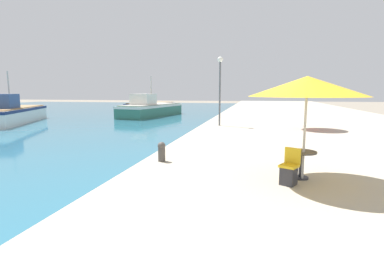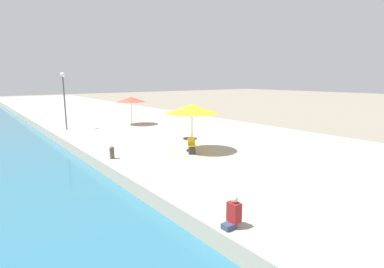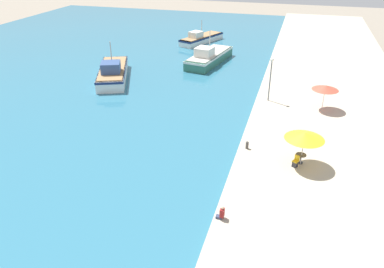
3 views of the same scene
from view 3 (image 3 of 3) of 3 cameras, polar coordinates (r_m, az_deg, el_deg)
water_basin at (r=57.88m, az=-18.21°, el=10.46°), size 56.00×90.00×0.04m
quay_promenade at (r=48.50m, az=20.44°, el=7.25°), size 16.00×90.00×0.64m
fishing_boat_near at (r=48.52m, az=-11.98°, el=9.23°), size 6.99×10.98×4.71m
fishing_boat_mid at (r=54.04m, az=2.60°, el=11.66°), size 4.88×10.75×4.62m
fishing_boat_far at (r=65.45m, az=1.39°, el=14.38°), size 5.85×9.55×3.71m
cafe_umbrella_pink at (r=28.49m, az=16.80°, el=-0.25°), size 2.93×2.93×2.69m
cafe_umbrella_white at (r=39.04m, az=19.67°, el=6.68°), size 2.58×2.58×2.49m
cafe_table at (r=29.51m, az=16.24°, el=-3.38°), size 0.80×0.80×0.74m
cafe_chair_left at (r=29.05m, az=15.46°, el=-4.26°), size 0.56×0.57×0.91m
person_at_quay at (r=23.29m, az=4.51°, el=-11.92°), size 0.50×0.36×0.92m
mooring_bollard at (r=30.68m, az=8.40°, el=-1.62°), size 0.26×0.26×0.65m
lamppost at (r=39.43m, az=11.93°, el=9.20°), size 0.36×0.36×4.56m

